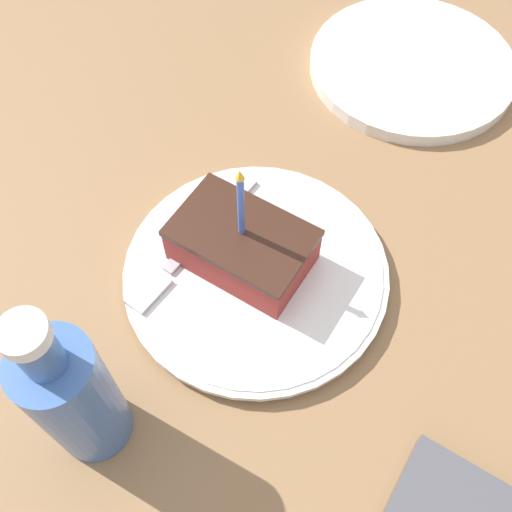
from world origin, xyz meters
The scene contains 6 objects.
ground_plane centered at (0.00, 0.00, -0.02)m, with size 2.40×2.40×0.04m.
plate centered at (-0.02, -0.03, 0.01)m, with size 0.27×0.27×0.02m.
cake_slice centered at (-0.02, -0.01, 0.04)m, with size 0.08×0.13×0.14m.
fork centered at (-0.04, 0.04, 0.02)m, with size 0.19×0.03×0.00m.
bottle centered at (-0.22, 0.01, 0.08)m, with size 0.06×0.06×0.20m.
side_plate centered at (0.34, -0.03, 0.01)m, with size 0.26×0.26×0.02m.
Camera 1 is at (-0.28, -0.18, 0.53)m, focal length 42.00 mm.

